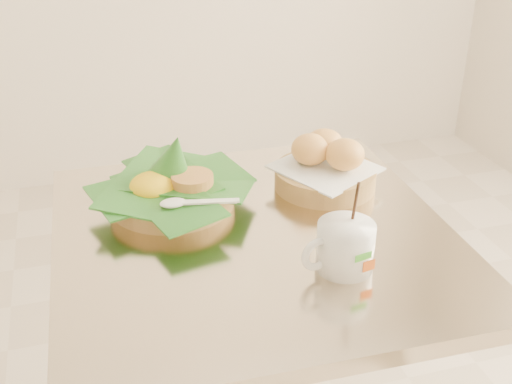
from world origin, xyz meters
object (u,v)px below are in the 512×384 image
object	(u,v)px
cafe_table	(254,329)
rice_basket	(171,185)
coffee_mug	(344,246)
bread_basket	(325,166)

from	to	relation	value
cafe_table	rice_basket	bearing A→B (deg)	129.75
rice_basket	coffee_mug	distance (m)	0.37
bread_basket	coffee_mug	xyz separation A→B (m)	(-0.08, -0.29, 0.00)
rice_basket	cafe_table	bearing A→B (deg)	-50.25
cafe_table	coffee_mug	xyz separation A→B (m)	(0.11, -0.15, 0.26)
bread_basket	coffee_mug	bearing A→B (deg)	-106.10
cafe_table	bread_basket	size ratio (longest dim) A/B	3.18
cafe_table	rice_basket	size ratio (longest dim) A/B	2.50
rice_basket	coffee_mug	xyz separation A→B (m)	(0.23, -0.30, 0.00)
cafe_table	bread_basket	bearing A→B (deg)	35.83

